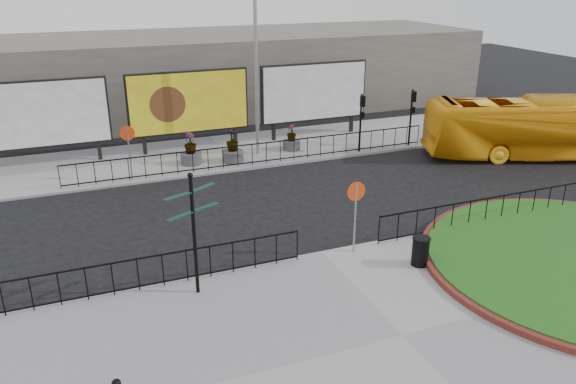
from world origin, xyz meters
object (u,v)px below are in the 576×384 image
litter_bin (420,251)px  planter_a (191,152)px  planter_c (291,141)px  lamp_post (256,60)px  fingerpost_sign (193,222)px  planter_b (233,150)px  billboard_mid (189,103)px  bus (536,128)px

litter_bin → planter_a: size_ratio=0.60×
planter_a → planter_c: 5.40m
lamp_post → fingerpost_sign: (-5.94, -12.00, -2.47)m
fingerpost_sign → planter_a: (2.39, 11.63, -1.64)m
lamp_post → planter_b: bearing=-153.5°
billboard_mid → litter_bin: (4.03, -14.96, -2.00)m
planter_b → litter_bin: bearing=-78.0°
planter_a → fingerpost_sign: bearing=-101.6°
billboard_mid → bus: 17.53m
lamp_post → bus: 14.34m
fingerpost_sign → planter_b: (4.37, 11.22, -1.63)m
lamp_post → planter_b: size_ratio=5.66×
litter_bin → planter_a: 13.42m
bus → planter_c: bearing=85.7°
fingerpost_sign → planter_a: 11.99m
fingerpost_sign → planter_c: bearing=34.7°
bus → litter_bin: bearing=144.3°
bus → planter_c: size_ratio=7.98×
lamp_post → billboard_mid: bearing=146.7°
planter_b → planter_c: size_ratio=1.20×
billboard_mid → lamp_post: (3.01, -1.97, 2.23)m
fingerpost_sign → planter_c: fingerpost_sign is taller
litter_bin → planter_c: bearing=86.4°
bus → billboard_mid: bearing=86.8°
bus → planter_a: bearing=94.6°
fingerpost_sign → lamp_post: bearing=41.3°
litter_bin → planter_c: size_ratio=0.70×
planter_b → fingerpost_sign: bearing=-111.3°
planter_a → planter_b: size_ratio=0.98×
billboard_mid → lamp_post: bearing=-33.3°
planter_b → planter_c: 3.50m
planter_b → planter_a: bearing=168.3°
lamp_post → planter_a: size_ratio=5.76×
litter_bin → planter_b: size_ratio=0.59×
planter_a → litter_bin: bearing=-70.1°
fingerpost_sign → planter_a: fingerpost_sign is taller
litter_bin → planter_c: planter_c is taller
litter_bin → bus: 14.14m
billboard_mid → fingerpost_sign: 14.28m
litter_bin → lamp_post: bearing=94.5°
billboard_mid → planter_a: bearing=-102.9°
billboard_mid → planter_a: 3.05m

